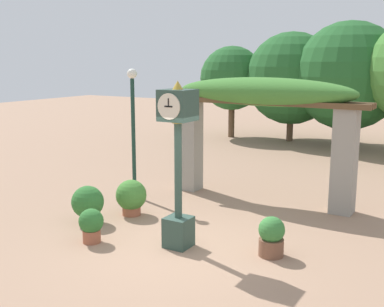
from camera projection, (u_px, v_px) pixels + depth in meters
name	position (u px, v px, depth m)	size (l,w,h in m)	color
ground_plane	(180.00, 249.00, 9.03)	(60.00, 60.00, 0.00)	#9E7A60
pedestal_clock	(178.00, 157.00, 8.83)	(0.57, 0.61, 3.13)	#2D473D
pergola	(262.00, 108.00, 11.78)	(5.21, 1.11, 3.08)	gray
potted_plant_near_left	(91.00, 224.00, 9.30)	(0.48, 0.48, 0.68)	#9E563D
potted_plant_near_right	(88.00, 203.00, 10.37)	(0.70, 0.70, 0.84)	gray
potted_plant_far_left	(131.00, 196.00, 10.96)	(0.70, 0.70, 0.82)	#9E563D
potted_plant_far_right	(271.00, 236.00, 8.66)	(0.48, 0.48, 0.74)	brown
lamp_post	(133.00, 117.00, 12.10)	(0.25, 0.25, 3.29)	#19382D
tree_line	(358.00, 77.00, 18.89)	(13.49, 4.83, 5.05)	brown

